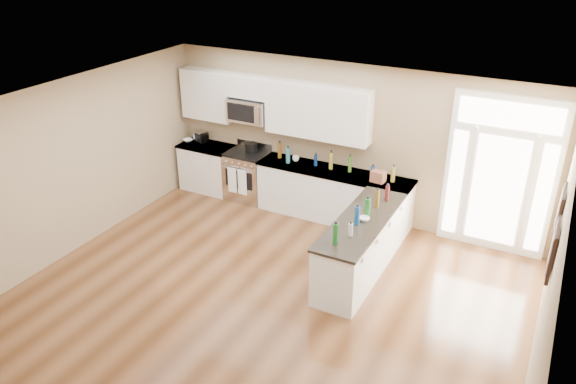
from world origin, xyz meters
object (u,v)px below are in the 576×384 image
Objects in this scene: stockpot at (251,147)px; toaster_oven at (201,136)px; peninsula_cabinet at (361,248)px; kitchen_range at (248,175)px.

toaster_oven reaches higher than stockpot.
stockpot is at bearing 151.26° from peninsula_cabinet.
peninsula_cabinet is 2.15× the size of kitchen_range.
kitchen_range reaches higher than peninsula_cabinet.
kitchen_range is (-2.88, 1.45, 0.04)m from peninsula_cabinet.
stockpot reaches higher than kitchen_range.
stockpot is (-2.86, 1.57, 0.60)m from peninsula_cabinet.
toaster_oven is (-4.03, 1.58, 0.61)m from peninsula_cabinet.
toaster_oven is (-1.17, 0.01, 0.01)m from stockpot.
peninsula_cabinet is 3.31m from stockpot.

